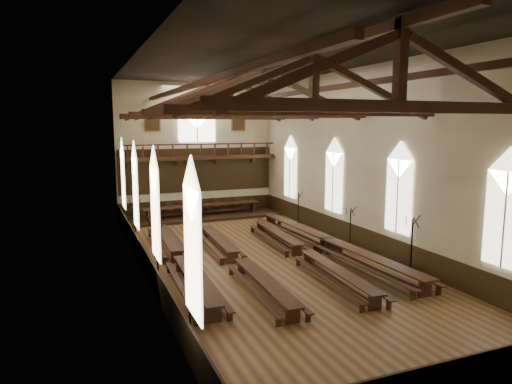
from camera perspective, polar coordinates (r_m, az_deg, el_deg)
ground at (r=23.66m, az=0.93°, el=-8.49°), size 26.00×26.00×0.00m
room_walls at (r=22.64m, az=0.97°, el=7.35°), size 26.00×26.00×26.00m
wainscot_band at (r=23.49m, az=0.93°, el=-7.09°), size 12.00×26.00×1.20m
side_windows at (r=22.85m, az=0.95°, el=0.52°), size 11.85×19.80×4.50m
end_window at (r=34.88m, az=-7.40°, el=8.93°), size 2.80×0.12×3.80m
minstrels_gallery at (r=34.78m, az=-7.20°, el=3.46°), size 11.80×1.24×3.70m
portraits at (r=34.88m, az=-7.40°, el=8.73°), size 7.75×0.09×1.45m
roof_trusses at (r=22.67m, az=0.98°, el=11.79°), size 11.70×25.70×2.80m
refectory_row_a at (r=22.68m, az=-9.58°, el=-8.00°), size 1.70×14.08×0.71m
refectory_row_b at (r=22.20m, az=-2.28°, el=-8.31°), size 1.65×13.77×0.68m
refectory_row_c at (r=23.56m, az=5.93°, el=-7.33°), size 1.84×13.96×0.69m
refectory_row_d at (r=25.17m, az=8.97°, el=-6.15°), size 1.91×15.07×0.82m
dais at (r=34.09m, az=-6.69°, el=-3.10°), size 11.40×3.03×0.20m
high_table at (r=33.94m, az=-6.71°, el=-1.78°), size 8.81×1.49×0.82m
high_chairs at (r=34.77m, az=-7.08°, el=-1.73°), size 6.78×0.48×1.06m
candelabrum_left_near at (r=15.48m, az=-8.25°, el=-15.06°), size 0.74×0.69×2.45m
candelabrum_left_mid at (r=20.95m, az=-12.18°, el=-8.56°), size 0.83×0.78×2.75m
candelabrum_left_far at (r=28.36m, az=-14.86°, el=-4.34°), size 0.73×0.74×2.48m
candelabrum_right_near at (r=22.57m, az=18.81°, el=-7.59°), size 0.82×0.81×2.75m
candelabrum_right_mid at (r=26.48m, az=11.67°, el=-5.27°), size 0.69×0.65×2.28m
candelabrum_right_far at (r=31.87m, az=5.31°, el=-2.78°), size 0.68×0.69×2.32m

